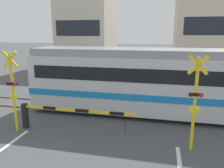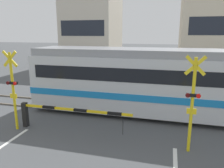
{
  "view_description": "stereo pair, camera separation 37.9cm",
  "coord_description": "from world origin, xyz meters",
  "px_view_note": "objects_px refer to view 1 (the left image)",
  "views": [
    {
      "loc": [
        2.36,
        -0.34,
        4.13
      ],
      "look_at": [
        0.0,
        10.07,
        1.6
      ],
      "focal_mm": 35.0,
      "sensor_mm": 36.0,
      "label": 1
    },
    {
      "loc": [
        2.73,
        -0.25,
        4.13
      ],
      "look_at": [
        0.0,
        10.07,
        1.6
      ],
      "focal_mm": 35.0,
      "sensor_mm": 36.0,
      "label": 2
    }
  ],
  "objects_px": {
    "crossing_signal_left": "(13,88)",
    "crossing_barrier_near": "(55,113)",
    "pedestrian": "(135,73)",
    "crossing_signal_right": "(195,100)",
    "crossing_barrier_far": "(153,84)"
  },
  "relations": [
    {
      "from": "crossing_signal_left",
      "to": "crossing_barrier_near",
      "type": "bearing_deg",
      "value": 12.28
    },
    {
      "from": "crossing_barrier_near",
      "to": "pedestrian",
      "type": "relative_size",
      "value": 3.2
    },
    {
      "from": "pedestrian",
      "to": "crossing_barrier_near",
      "type": "bearing_deg",
      "value": -102.68
    },
    {
      "from": "crossing_signal_left",
      "to": "pedestrian",
      "type": "bearing_deg",
      "value": 69.28
    },
    {
      "from": "crossing_signal_left",
      "to": "crossing_signal_right",
      "type": "distance_m",
      "value": 7.12
    },
    {
      "from": "crossing_barrier_far",
      "to": "crossing_signal_right",
      "type": "bearing_deg",
      "value": -76.07
    },
    {
      "from": "crossing_signal_left",
      "to": "crossing_signal_right",
      "type": "bearing_deg",
      "value": 0.0
    },
    {
      "from": "crossing_barrier_near",
      "to": "crossing_signal_right",
      "type": "height_order",
      "value": "crossing_signal_right"
    },
    {
      "from": "crossing_barrier_far",
      "to": "crossing_signal_right",
      "type": "xyz_separation_m",
      "value": [
        1.63,
        -6.56,
        1.08
      ]
    },
    {
      "from": "crossing_barrier_near",
      "to": "crossing_signal_right",
      "type": "distance_m",
      "value": 5.61
    },
    {
      "from": "crossing_barrier_far",
      "to": "crossing_signal_left",
      "type": "xyz_separation_m",
      "value": [
        -5.49,
        -6.56,
        1.08
      ]
    },
    {
      "from": "crossing_barrier_near",
      "to": "crossing_signal_left",
      "type": "bearing_deg",
      "value": -167.72
    },
    {
      "from": "crossing_barrier_near",
      "to": "crossing_signal_right",
      "type": "xyz_separation_m",
      "value": [
        5.49,
        -0.35,
        1.08
      ]
    },
    {
      "from": "crossing_barrier_far",
      "to": "pedestrian",
      "type": "relative_size",
      "value": 3.2
    },
    {
      "from": "crossing_signal_left",
      "to": "pedestrian",
      "type": "xyz_separation_m",
      "value": [
        3.82,
        10.09,
        -1.01
      ]
    }
  ]
}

